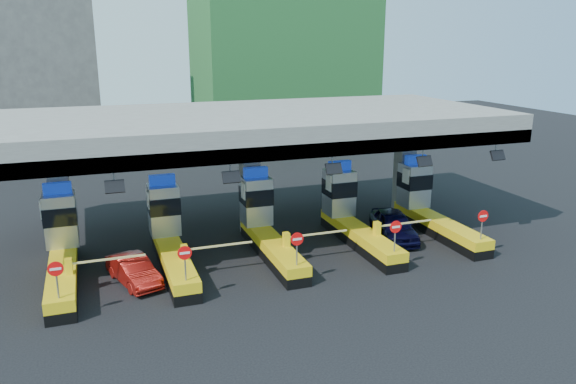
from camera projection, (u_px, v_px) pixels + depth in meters
name	position (u px, v px, depth m)	size (l,w,h in m)	color
ground	(266.00, 251.00, 29.75)	(120.00, 120.00, 0.00)	black
toll_canopy	(249.00, 128.00, 30.75)	(28.00, 12.09, 7.00)	slate
toll_lane_far_left	(62.00, 247.00, 26.39)	(4.43, 8.00, 4.16)	black
toll_lane_left	(169.00, 235.00, 28.01)	(4.43, 8.00, 4.16)	black
toll_lane_center	(265.00, 224.00, 29.63)	(4.43, 8.00, 4.16)	black
toll_lane_right	(350.00, 215.00, 31.26)	(4.43, 8.00, 4.16)	black
toll_lane_far_right	(427.00, 206.00, 32.88)	(4.43, 8.00, 4.16)	black
bg_building_scaffold	(282.00, 8.00, 59.04)	(18.00, 12.00, 28.00)	#1E5926
bg_building_concrete	(21.00, 59.00, 55.55)	(14.00, 10.00, 18.00)	#4C4C49
van	(394.00, 225.00, 31.37)	(1.88, 4.67, 1.59)	black
red_car	(134.00, 270.00, 25.66)	(1.32, 3.79, 1.25)	maroon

